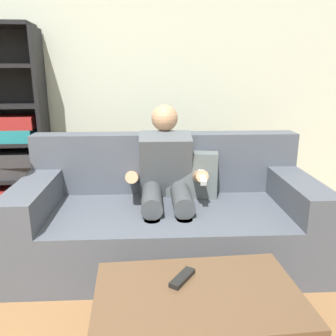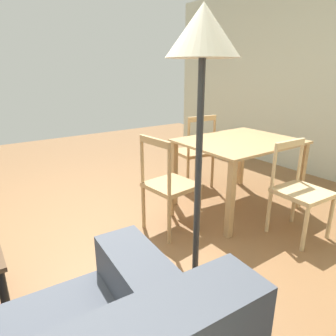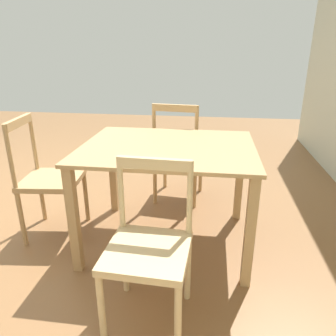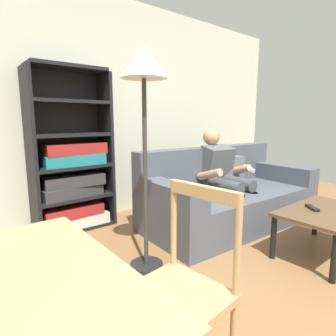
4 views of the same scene
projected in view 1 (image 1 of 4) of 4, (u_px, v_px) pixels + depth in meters
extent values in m
cube|color=beige|center=(39.00, 73.00, 3.42)|extent=(6.81, 0.12, 2.73)
cube|color=#474C56|center=(168.00, 233.00, 2.60)|extent=(2.18, 1.10, 0.41)
cube|color=#474C56|center=(166.00, 162.00, 2.86)|extent=(2.14, 0.32, 0.48)
cube|color=#474C56|center=(36.00, 195.00, 2.47)|extent=(0.29, 0.99, 0.22)
cube|color=#474C56|center=(295.00, 191.00, 2.57)|extent=(0.29, 0.99, 0.22)
cube|color=#555D5E|center=(192.00, 174.00, 2.73)|extent=(0.42, 0.22, 0.36)
cube|color=#4C5156|center=(165.00, 165.00, 2.74)|extent=(0.42, 0.35, 0.54)
sphere|color=tan|center=(165.00, 118.00, 2.72)|extent=(0.21, 0.21, 0.21)
cylinder|color=#3D4145|center=(152.00, 199.00, 2.52)|extent=(0.17, 0.45, 0.15)
cylinder|color=tan|center=(152.00, 248.00, 2.38)|extent=(0.11, 0.11, 0.41)
cube|color=black|center=(153.00, 276.00, 2.35)|extent=(0.11, 0.25, 0.08)
cylinder|color=#3D4145|center=(182.00, 198.00, 2.53)|extent=(0.17, 0.45, 0.15)
cylinder|color=tan|center=(184.00, 247.00, 2.39)|extent=(0.11, 0.11, 0.41)
cube|color=black|center=(185.00, 275.00, 2.36)|extent=(0.11, 0.25, 0.08)
cylinder|color=tan|center=(133.00, 177.00, 2.59)|extent=(0.11, 0.36, 0.19)
cylinder|color=tan|center=(199.00, 176.00, 2.61)|extent=(0.11, 0.36, 0.19)
cube|color=white|center=(202.00, 178.00, 2.45)|extent=(0.05, 0.16, 0.08)
cube|color=brown|center=(198.00, 295.00, 1.55)|extent=(0.93, 0.58, 0.03)
cylinder|color=black|center=(108.00, 305.00, 1.81)|extent=(0.05, 0.05, 0.39)
cylinder|color=black|center=(264.00, 295.00, 1.90)|extent=(0.05, 0.05, 0.39)
cube|color=black|center=(182.00, 278.00, 1.63)|extent=(0.14, 0.17, 0.02)
cube|color=black|center=(44.00, 125.00, 3.31)|extent=(0.04, 0.36, 1.76)
cube|color=black|center=(5.00, 124.00, 3.43)|extent=(0.87, 0.02, 1.76)
cube|color=black|center=(10.00, 211.00, 3.50)|extent=(0.80, 0.36, 0.04)
cube|color=black|center=(5.00, 178.00, 3.40)|extent=(0.80, 0.36, 0.04)
cube|color=black|center=(1.00, 143.00, 3.31)|extent=(0.80, 0.36, 0.04)
cube|color=beige|center=(11.00, 204.00, 3.46)|extent=(0.66, 0.31, 0.12)
cube|color=maroon|center=(2.00, 193.00, 3.42)|extent=(0.66, 0.30, 0.12)
cube|color=#333338|center=(1.00, 159.00, 3.33)|extent=(0.66, 0.32, 0.12)
cube|color=teal|center=(0.00, 135.00, 3.27)|extent=(0.66, 0.31, 0.12)
cube|color=maroon|center=(0.00, 122.00, 3.24)|extent=(0.66, 0.30, 0.12)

